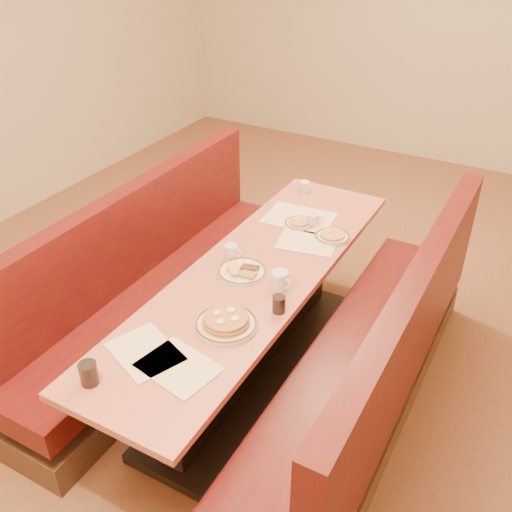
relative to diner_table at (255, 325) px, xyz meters
The scene contains 19 objects.
ground 0.37m from the diner_table, ahead, with size 8.00×8.00×0.00m, color #9E6647.
room_envelope 1.56m from the diner_table, ahead, with size 6.04×8.04×2.82m.
diner_table is the anchor object (origin of this frame).
booth_left 0.73m from the diner_table, behind, with size 0.55×2.50×1.05m.
booth_right 0.73m from the diner_table, ahead, with size 0.55×2.50×1.05m.
placemat_near_left 0.91m from the diner_table, 98.29° to the right, with size 0.34×0.26×0.00m, color #FFE5C7.
placemat_near_right 0.92m from the diner_table, 84.92° to the right, with size 0.34×0.26×0.00m, color #FFE5C7.
placemat_far_left 0.80m from the diner_table, 94.58° to the left, with size 0.43×0.33×0.00m, color #FFE5C7.
placemat_far_right 0.59m from the diner_table, 74.74° to the left, with size 0.35×0.26×0.00m, color #FFE5C7.
pancake_plate 0.64m from the diner_table, 77.18° to the right, with size 0.31×0.31×0.07m.
eggs_plate 0.40m from the diner_table, 143.97° to the right, with size 0.28×0.28×0.06m.
extra_plate_mid 0.73m from the diner_table, 67.61° to the left, with size 0.22×0.22×0.04m.
extra_plate_far 0.73m from the diner_table, 91.65° to the left, with size 0.19×0.19×0.04m.
coffee_mug_a 0.47m from the diner_table, 18.41° to the right, with size 0.13×0.09×0.10m.
coffee_mug_b 0.47m from the diner_table, 159.22° to the left, with size 0.11×0.08×0.08m.
coffee_mug_c 0.78m from the diner_table, 84.55° to the left, with size 0.10×0.07×0.08m.
coffee_mug_d 1.17m from the diner_table, 100.25° to the left, with size 0.10×0.07×0.08m.
soda_tumbler_near 1.19m from the diner_table, 100.48° to the right, with size 0.08×0.08×0.11m.
soda_tumbler_mid 0.56m from the diner_table, 41.80° to the right, with size 0.07×0.07×0.09m.
Camera 1 is at (1.29, -2.31, 2.52)m, focal length 40.00 mm.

